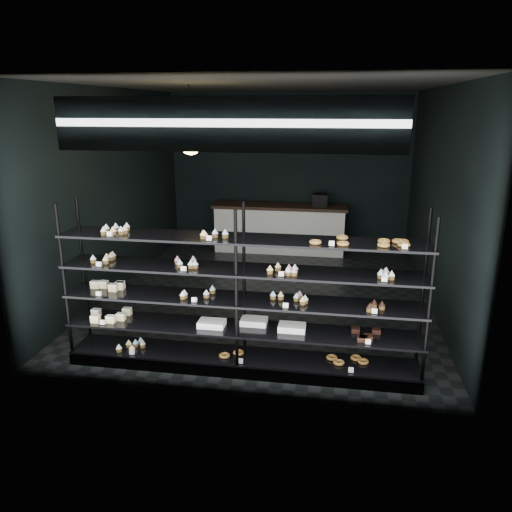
# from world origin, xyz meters

# --- Properties ---
(room) EXTENTS (5.01, 6.01, 3.20)m
(room) POSITION_xyz_m (0.00, 0.00, 1.60)
(room) COLOR black
(room) RESTS_ON ground
(display_shelf) EXTENTS (4.00, 0.50, 1.91)m
(display_shelf) POSITION_xyz_m (0.00, -2.45, 0.63)
(display_shelf) COLOR black
(display_shelf) RESTS_ON room
(signage) EXTENTS (3.30, 0.05, 0.50)m
(signage) POSITION_xyz_m (0.00, -2.93, 2.75)
(signage) COLOR #0D1342
(signage) RESTS_ON room
(pendant_lamp) EXTENTS (0.30, 0.30, 0.88)m
(pendant_lamp) POSITION_xyz_m (-0.88, -1.08, 2.45)
(pendant_lamp) COLOR black
(pendant_lamp) RESTS_ON room
(service_counter) EXTENTS (2.75, 0.65, 1.23)m
(service_counter) POSITION_xyz_m (-0.10, 2.50, 0.50)
(service_counter) COLOR silver
(service_counter) RESTS_ON room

